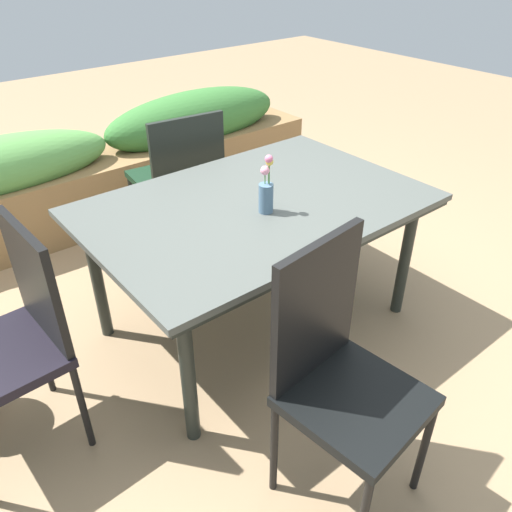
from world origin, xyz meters
TOP-DOWN VIEW (x-y plane):
  - ground_plane at (0.00, 0.00)m, footprint 12.00×12.00m
  - dining_table at (-0.09, -0.07)m, footprint 1.55×1.05m
  - chair_far_side at (0.02, 0.81)m, footprint 0.53×0.53m
  - chair_near_left at (-0.45, -0.95)m, footprint 0.46×0.46m
  - chair_end_left at (-1.22, -0.07)m, footprint 0.45×0.45m
  - flower_vase at (-0.12, -0.18)m, footprint 0.07×0.06m
  - planter_box at (-0.11, 1.52)m, footprint 3.22×0.49m

SIDE VIEW (x-z plane):
  - ground_plane at x=0.00m, z-range 0.00..0.00m
  - planter_box at x=-0.11m, z-range -0.02..0.74m
  - chair_far_side at x=0.02m, z-range 0.07..0.97m
  - chair_end_left at x=-1.22m, z-range 0.06..1.00m
  - chair_near_left at x=-0.45m, z-range 0.06..1.06m
  - dining_table at x=-0.09m, z-range 0.30..1.01m
  - flower_vase at x=-0.12m, z-range 0.68..0.94m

